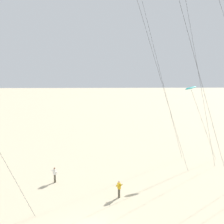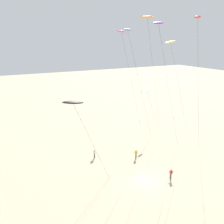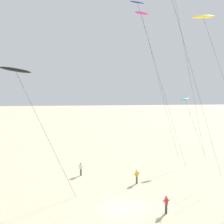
{
  "view_description": "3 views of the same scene",
  "coord_description": "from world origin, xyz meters",
  "px_view_note": "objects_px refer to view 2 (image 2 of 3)",
  "views": [
    {
      "loc": [
        1.33,
        -18.94,
        12.55
      ],
      "look_at": [
        2.01,
        11.83,
        7.31
      ],
      "focal_mm": 45.8,
      "sensor_mm": 36.0,
      "label": 1
    },
    {
      "loc": [
        -18.42,
        -24.34,
        20.61
      ],
      "look_at": [
        -1.13,
        8.81,
        8.77
      ],
      "focal_mm": 36.18,
      "sensor_mm": 36.0,
      "label": 2
    },
    {
      "loc": [
        -3.59,
        -25.64,
        11.86
      ],
      "look_at": [
        -0.42,
        6.32,
        8.66
      ],
      "focal_mm": 44.9,
      "sensor_mm": 36.0,
      "label": 3
    }
  ],
  "objects_px": {
    "kite_purple": "(159,25)",
    "kite_black": "(73,103)",
    "kite_magenta": "(122,33)",
    "kite_flyer_nearest": "(94,153)",
    "kite_navy": "(128,33)",
    "kite_flyer_furthest": "(136,154)",
    "kite_red": "(198,18)",
    "kite_flyer_middle": "(171,174)",
    "kite_yellow": "(171,43)",
    "kite_orange": "(147,18)",
    "kite_teal": "(148,92)"
  },
  "relations": [
    {
      "from": "kite_orange",
      "to": "kite_navy",
      "type": "distance_m",
      "value": 6.18
    },
    {
      "from": "kite_black",
      "to": "kite_navy",
      "type": "height_order",
      "value": "kite_navy"
    },
    {
      "from": "kite_purple",
      "to": "kite_flyer_middle",
      "type": "xyz_separation_m",
      "value": [
        -2.07,
        -7.7,
        -22.11
      ]
    },
    {
      "from": "kite_magenta",
      "to": "kite_flyer_nearest",
      "type": "relative_size",
      "value": 13.58
    },
    {
      "from": "kite_red",
      "to": "kite_yellow",
      "type": "relative_size",
      "value": 1.18
    },
    {
      "from": "kite_teal",
      "to": "kite_flyer_middle",
      "type": "xyz_separation_m",
      "value": [
        -8.2,
        -17.93,
        -8.51
      ]
    },
    {
      "from": "kite_magenta",
      "to": "kite_flyer_furthest",
      "type": "bearing_deg",
      "value": -104.07
    },
    {
      "from": "kite_orange",
      "to": "kite_purple",
      "type": "xyz_separation_m",
      "value": [
        -2.99,
        -7.28,
        -1.71
      ]
    },
    {
      "from": "kite_yellow",
      "to": "kite_flyer_furthest",
      "type": "height_order",
      "value": "kite_yellow"
    },
    {
      "from": "kite_magenta",
      "to": "kite_yellow",
      "type": "height_order",
      "value": "kite_magenta"
    },
    {
      "from": "kite_magenta",
      "to": "kite_teal",
      "type": "distance_m",
      "value": 14.38
    },
    {
      "from": "kite_red",
      "to": "kite_flyer_middle",
      "type": "xyz_separation_m",
      "value": [
        -7.58,
        -5.0,
        -23.07
      ]
    },
    {
      "from": "kite_teal",
      "to": "kite_red",
      "type": "bearing_deg",
      "value": -92.78
    },
    {
      "from": "kite_flyer_nearest",
      "to": "kite_orange",
      "type": "bearing_deg",
      "value": 14.68
    },
    {
      "from": "kite_yellow",
      "to": "kite_flyer_middle",
      "type": "xyz_separation_m",
      "value": [
        -7.84,
        -11.19,
        -19.39
      ]
    },
    {
      "from": "kite_navy",
      "to": "kite_flyer_nearest",
      "type": "relative_size",
      "value": 13.61
    },
    {
      "from": "kite_orange",
      "to": "kite_teal",
      "type": "bearing_deg",
      "value": 43.14
    },
    {
      "from": "kite_black",
      "to": "kite_flyer_furthest",
      "type": "distance_m",
      "value": 18.13
    },
    {
      "from": "kite_red",
      "to": "kite_flyer_nearest",
      "type": "bearing_deg",
      "value": 157.02
    },
    {
      "from": "kite_orange",
      "to": "kite_navy",
      "type": "bearing_deg",
      "value": -161.11
    },
    {
      "from": "kite_black",
      "to": "kite_yellow",
      "type": "xyz_separation_m",
      "value": [
        21.73,
        7.48,
        7.12
      ]
    },
    {
      "from": "kite_purple",
      "to": "kite_red",
      "type": "bearing_deg",
      "value": -26.13
    },
    {
      "from": "kite_magenta",
      "to": "kite_red",
      "type": "distance_m",
      "value": 14.7
    },
    {
      "from": "kite_navy",
      "to": "kite_flyer_furthest",
      "type": "xyz_separation_m",
      "value": [
        -1.06,
        -5.24,
        -21.06
      ]
    },
    {
      "from": "kite_black",
      "to": "kite_orange",
      "type": "distance_m",
      "value": 24.89
    },
    {
      "from": "kite_red",
      "to": "kite_flyer_middle",
      "type": "bearing_deg",
      "value": -146.57
    },
    {
      "from": "kite_yellow",
      "to": "kite_flyer_furthest",
      "type": "xyz_separation_m",
      "value": [
        -9.08,
        -3.25,
        -19.39
      ]
    },
    {
      "from": "kite_orange",
      "to": "kite_flyer_middle",
      "type": "xyz_separation_m",
      "value": [
        -5.06,
        -14.98,
        -23.82
      ]
    },
    {
      "from": "kite_black",
      "to": "kite_orange",
      "type": "bearing_deg",
      "value": 30.74
    },
    {
      "from": "kite_orange",
      "to": "kite_flyer_middle",
      "type": "relative_size",
      "value": 15.09
    },
    {
      "from": "kite_magenta",
      "to": "kite_flyer_middle",
      "type": "height_order",
      "value": "kite_magenta"
    },
    {
      "from": "kite_flyer_nearest",
      "to": "kite_black",
      "type": "bearing_deg",
      "value": -127.15
    },
    {
      "from": "kite_magenta",
      "to": "kite_navy",
      "type": "bearing_deg",
      "value": -106.81
    },
    {
      "from": "kite_teal",
      "to": "kite_orange",
      "type": "bearing_deg",
      "value": -136.86
    },
    {
      "from": "kite_navy",
      "to": "kite_flyer_nearest",
      "type": "bearing_deg",
      "value": -168.27
    },
    {
      "from": "kite_orange",
      "to": "kite_teal",
      "type": "height_order",
      "value": "kite_orange"
    },
    {
      "from": "kite_purple",
      "to": "kite_black",
      "type": "bearing_deg",
      "value": -165.95
    },
    {
      "from": "kite_flyer_nearest",
      "to": "kite_magenta",
      "type": "bearing_deg",
      "value": 35.44
    },
    {
      "from": "kite_flyer_middle",
      "to": "kite_flyer_furthest",
      "type": "relative_size",
      "value": 1.0
    },
    {
      "from": "kite_red",
      "to": "kite_magenta",
      "type": "bearing_deg",
      "value": 115.43
    },
    {
      "from": "kite_black",
      "to": "kite_red",
      "type": "bearing_deg",
      "value": 3.45
    },
    {
      "from": "kite_navy",
      "to": "kite_purple",
      "type": "bearing_deg",
      "value": -67.66
    },
    {
      "from": "kite_purple",
      "to": "kite_red",
      "type": "xyz_separation_m",
      "value": [
        5.51,
        -2.7,
        0.97
      ]
    },
    {
      "from": "kite_flyer_middle",
      "to": "kite_yellow",
      "type": "bearing_deg",
      "value": 54.98
    },
    {
      "from": "kite_flyer_furthest",
      "to": "kite_flyer_nearest",
      "type": "bearing_deg",
      "value": 151.49
    },
    {
      "from": "kite_flyer_nearest",
      "to": "kite_flyer_furthest",
      "type": "distance_m",
      "value": 7.61
    },
    {
      "from": "kite_orange",
      "to": "kite_flyer_furthest",
      "type": "height_order",
      "value": "kite_orange"
    },
    {
      "from": "kite_orange",
      "to": "kite_teal",
      "type": "distance_m",
      "value": 15.9
    },
    {
      "from": "kite_navy",
      "to": "kite_red",
      "type": "xyz_separation_m",
      "value": [
        7.76,
        -8.18,
        2.01
      ]
    },
    {
      "from": "kite_black",
      "to": "kite_flyer_middle",
      "type": "xyz_separation_m",
      "value": [
        13.89,
        -3.71,
        -12.27
      ]
    }
  ]
}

